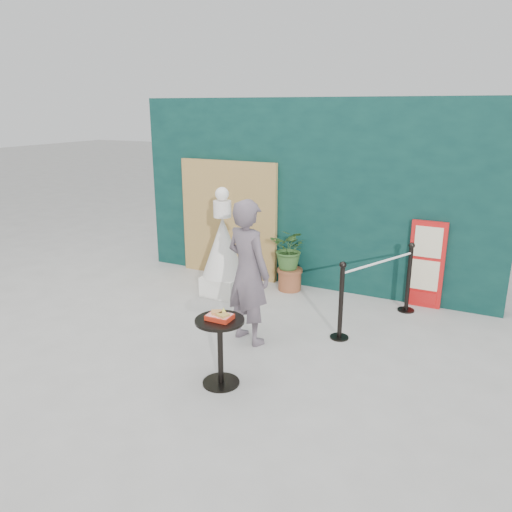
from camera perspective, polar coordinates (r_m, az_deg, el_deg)
The scene contains 10 objects.
ground at distance 5.90m, azimuth -5.35°, elevation -12.40°, with size 60.00×60.00×0.00m, color #ADAAA5.
back_wall at distance 8.11m, azimuth 6.23°, elevation 6.95°, with size 6.00×0.30×3.00m, color black.
bamboo_fence at distance 8.60m, azimuth -3.16°, elevation 4.20°, with size 1.80×0.08×2.00m, color tan.
woman at distance 6.13m, azimuth -0.92°, elevation -1.86°, with size 0.66×0.44×1.82m, color #63555E.
menu_board at distance 7.68m, azimuth 18.88°, elevation -0.96°, with size 0.50×0.07×1.30m.
statue at distance 7.76m, azimuth -3.78°, elevation 0.48°, with size 0.67×0.67×1.71m.
cafe_table at distance 5.33m, azimuth -4.12°, elevation -9.71°, with size 0.52×0.52×0.75m.
food_basket at distance 5.20m, azimuth -4.15°, elevation -6.85°, with size 0.26×0.19×0.11m.
planter at distance 7.97m, azimuth 3.93°, elevation 0.16°, with size 0.60×0.52×1.03m.
stanchion_barrier at distance 6.93m, azimuth 13.66°, elevation -3.77°, with size 0.84×1.54×1.03m.
Camera 1 is at (2.78, -4.35, 2.87)m, focal length 35.00 mm.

